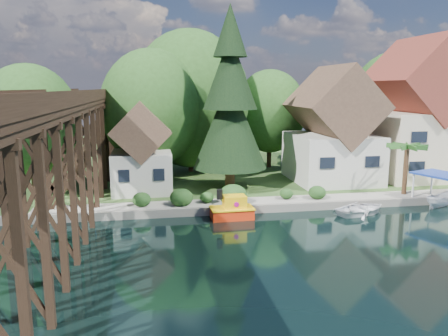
{
  "coord_description": "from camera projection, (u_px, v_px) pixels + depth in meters",
  "views": [
    {
      "loc": [
        -10.17,
        -23.31,
        9.48
      ],
      "look_at": [
        -5.22,
        6.0,
        3.94
      ],
      "focal_mm": 35.0,
      "sensor_mm": 36.0,
      "label": 1
    }
  ],
  "objects": [
    {
      "name": "seawall",
      "position": [
        335.0,
        205.0,
        34.35
      ],
      "size": [
        60.0,
        0.4,
        0.62
      ],
      "primitive_type": "cube",
      "color": "slate",
      "rests_on": "ground"
    },
    {
      "name": "bank",
      "position": [
        228.0,
        156.0,
        58.91
      ],
      "size": [
        140.0,
        52.0,
        0.5
      ],
      "primitive_type": "cube",
      "color": "#284B1E",
      "rests_on": "ground"
    },
    {
      "name": "house_center",
      "position": [
        416.0,
        118.0,
        43.43
      ],
      "size": [
        8.65,
        9.18,
        13.89
      ],
      "color": "beige",
      "rests_on": "bank"
    },
    {
      "name": "trestle_bridge",
      "position": [
        57.0,
        154.0,
        27.41
      ],
      "size": [
        4.12,
        44.18,
        9.3
      ],
      "color": "black",
      "rests_on": "ground"
    },
    {
      "name": "conifer",
      "position": [
        230.0,
        103.0,
        37.59
      ],
      "size": [
        6.44,
        6.44,
        15.86
      ],
      "color": "#382314",
      "rests_on": "bank"
    },
    {
      "name": "bg_trees",
      "position": [
        258.0,
        108.0,
        45.43
      ],
      "size": [
        49.9,
        13.3,
        10.57
      ],
      "color": "#382314",
      "rests_on": "bank"
    },
    {
      "name": "shed",
      "position": [
        142.0,
        154.0,
        37.55
      ],
      "size": [
        5.09,
        5.4,
        7.85
      ],
      "color": "beige",
      "rests_on": "bank"
    },
    {
      "name": "ground",
      "position": [
        327.0,
        248.0,
        26.0
      ],
      "size": [
        140.0,
        140.0,
        0.0
      ],
      "primitive_type": "plane",
      "color": "black",
      "rests_on": "ground"
    },
    {
      "name": "boat_white_a",
      "position": [
        362.0,
        208.0,
        33.08
      ],
      "size": [
        5.14,
        4.37,
        0.9
      ],
      "primitive_type": "imported",
      "rotation": [
        0.0,
        0.0,
        1.9
      ],
      "color": "white",
      "rests_on": "ground"
    },
    {
      "name": "promenade",
      "position": [
        352.0,
        197.0,
        35.89
      ],
      "size": [
        50.0,
        2.6,
        0.06
      ],
      "primitive_type": "cube",
      "color": "gray",
      "rests_on": "bank"
    },
    {
      "name": "house_left",
      "position": [
        332.0,
        133.0,
        41.71
      ],
      "size": [
        7.64,
        8.64,
        11.02
      ],
      "color": "beige",
      "rests_on": "bank"
    },
    {
      "name": "shrubs",
      "position": [
        225.0,
        194.0,
        33.99
      ],
      "size": [
        15.76,
        2.47,
        1.7
      ],
      "color": "#193F16",
      "rests_on": "bank"
    },
    {
      "name": "tugboat",
      "position": [
        232.0,
        209.0,
        31.8
      ],
      "size": [
        3.18,
        1.81,
        2.27
      ],
      "color": "red",
      "rests_on": "ground"
    },
    {
      "name": "boat_canopy",
      "position": [
        442.0,
        193.0,
        34.73
      ],
      "size": [
        4.11,
        4.9,
        2.69
      ],
      "color": "white",
      "rests_on": "ground"
    },
    {
      "name": "palm_tree",
      "position": [
        407.0,
        148.0,
        36.23
      ],
      "size": [
        4.21,
        4.21,
        4.57
      ],
      "color": "#382314",
      "rests_on": "bank"
    }
  ]
}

